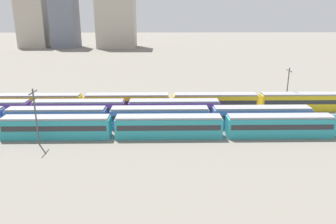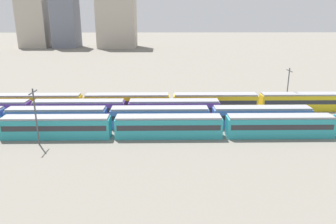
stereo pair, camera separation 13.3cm
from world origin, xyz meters
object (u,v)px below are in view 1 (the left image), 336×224
train_track_2 (79,109)px  catenary_pole_1 (288,85)px  train_track_0 (169,126)px  catenary_pole_0 (36,114)px  train_track_1 (108,117)px  train_track_3 (171,102)px

train_track_2 → catenary_pole_1: 45.29m
train_track_0 → catenary_pole_0: bearing=-171.8°
train_track_1 → catenary_pole_1: bearing=19.2°
train_track_0 → train_track_3: size_ratio=1.25×
catenary_pole_0 → train_track_3: bearing=40.5°
catenary_pole_0 → catenary_pole_1: catenary_pole_0 is taller
train_track_0 → catenary_pole_1: catenary_pole_1 is taller
train_track_1 → catenary_pole_0: 13.30m
train_track_2 → train_track_3: (18.49, 5.20, 0.00)m
train_track_1 → train_track_2: size_ratio=1.34×
train_track_1 → catenary_pole_0: size_ratio=8.10×
train_track_2 → train_track_1: bearing=-38.2°
train_track_0 → catenary_pole_1: (26.86, 18.38, 3.00)m
train_track_2 → train_track_3: bearing=15.7°
train_track_2 → train_track_0: bearing=-30.6°
train_track_1 → catenary_pole_0: catenary_pole_0 is taller
train_track_2 → train_track_3: same height
train_track_1 → catenary_pole_0: bearing=-140.4°
train_track_0 → train_track_3: (0.87, 15.60, 0.00)m
train_track_3 → catenary_pole_0: size_ratio=8.10×
train_track_2 → catenary_pole_0: bearing=-103.9°
train_track_3 → train_track_1: bearing=-138.8°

